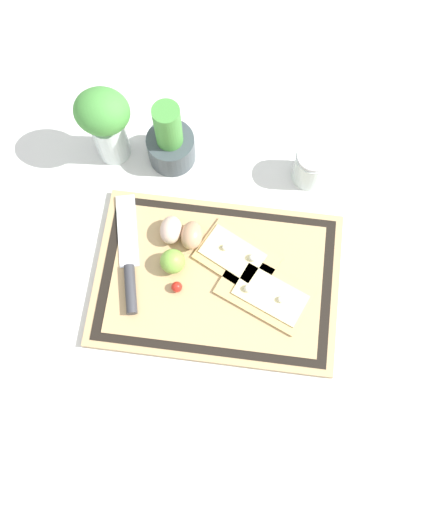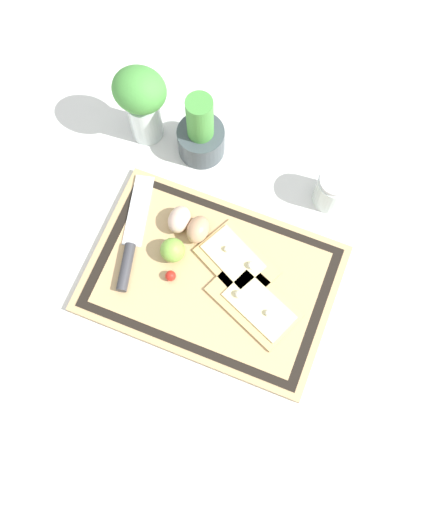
{
  "view_description": "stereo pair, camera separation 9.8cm",
  "coord_description": "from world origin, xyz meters",
  "px_view_note": "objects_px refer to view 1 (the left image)",
  "views": [
    {
      "loc": [
        0.05,
        -0.35,
        1.18
      ],
      "look_at": [
        0.0,
        0.04,
        0.04
      ],
      "focal_mm": 42.0,
      "sensor_mm": 36.0,
      "label": 1
    },
    {
      "loc": [
        0.14,
        -0.32,
        1.18
      ],
      "look_at": [
        0.0,
        0.04,
        0.04
      ],
      "focal_mm": 42.0,
      "sensor_mm": 36.0,
      "label": 2
    }
  ],
  "objects_px": {
    "pizza_slice_far": "(237,256)",
    "lime": "(173,261)",
    "sauce_jar": "(310,167)",
    "herb_glass": "(105,122)",
    "herb_pot": "(170,142)",
    "pizza_slice_near": "(266,293)",
    "cherry_tomato_red": "(177,287)",
    "egg_pink": "(171,230)",
    "knife": "(130,272)",
    "egg_brown": "(192,235)"
  },
  "relations": [
    {
      "from": "egg_pink",
      "to": "herb_pot",
      "type": "height_order",
      "value": "herb_pot"
    },
    {
      "from": "pizza_slice_near",
      "to": "egg_brown",
      "type": "distance_m",
      "value": 0.19
    },
    {
      "from": "sauce_jar",
      "to": "egg_brown",
      "type": "bearing_deg",
      "value": -141.08
    },
    {
      "from": "pizza_slice_near",
      "to": "herb_pot",
      "type": "height_order",
      "value": "herb_pot"
    },
    {
      "from": "pizza_slice_far",
      "to": "herb_pot",
      "type": "xyz_separation_m",
      "value": [
        -0.17,
        0.22,
        0.04
      ]
    },
    {
      "from": "knife",
      "to": "herb_glass",
      "type": "distance_m",
      "value": 0.31
    },
    {
      "from": "knife",
      "to": "herb_pot",
      "type": "distance_m",
      "value": 0.29
    },
    {
      "from": "egg_pink",
      "to": "sauce_jar",
      "type": "xyz_separation_m",
      "value": [
        0.27,
        0.18,
        -0.0
      ]
    },
    {
      "from": "knife",
      "to": "cherry_tomato_red",
      "type": "height_order",
      "value": "same"
    },
    {
      "from": "pizza_slice_far",
      "to": "cherry_tomato_red",
      "type": "height_order",
      "value": "pizza_slice_far"
    },
    {
      "from": "herb_glass",
      "to": "egg_brown",
      "type": "bearing_deg",
      "value": -43.67
    },
    {
      "from": "pizza_slice_far",
      "to": "lime",
      "type": "bearing_deg",
      "value": -165.08
    },
    {
      "from": "pizza_slice_far",
      "to": "knife",
      "type": "xyz_separation_m",
      "value": [
        -0.21,
        -0.06,
        0.0
      ]
    },
    {
      "from": "sauce_jar",
      "to": "herb_glass",
      "type": "bearing_deg",
      "value": 179.09
    },
    {
      "from": "pizza_slice_far",
      "to": "lime",
      "type": "distance_m",
      "value": 0.13
    },
    {
      "from": "pizza_slice_far",
      "to": "egg_pink",
      "type": "bearing_deg",
      "value": 166.28
    },
    {
      "from": "pizza_slice_near",
      "to": "herb_glass",
      "type": "bearing_deg",
      "value": 141.53
    },
    {
      "from": "knife",
      "to": "cherry_tomato_red",
      "type": "distance_m",
      "value": 0.1
    },
    {
      "from": "herb_pot",
      "to": "egg_brown",
      "type": "bearing_deg",
      "value": -69.64
    },
    {
      "from": "lime",
      "to": "herb_pot",
      "type": "distance_m",
      "value": 0.26
    },
    {
      "from": "pizza_slice_near",
      "to": "lime",
      "type": "height_order",
      "value": "lime"
    },
    {
      "from": "egg_brown",
      "to": "lime",
      "type": "distance_m",
      "value": 0.07
    },
    {
      "from": "pizza_slice_far",
      "to": "knife",
      "type": "bearing_deg",
      "value": -163.68
    },
    {
      "from": "pizza_slice_far",
      "to": "herb_glass",
      "type": "relative_size",
      "value": 0.91
    },
    {
      "from": "pizza_slice_near",
      "to": "sauce_jar",
      "type": "height_order",
      "value": "sauce_jar"
    },
    {
      "from": "knife",
      "to": "egg_brown",
      "type": "bearing_deg",
      "value": 37.88
    },
    {
      "from": "pizza_slice_near",
      "to": "lime",
      "type": "bearing_deg",
      "value": 169.43
    },
    {
      "from": "pizza_slice_far",
      "to": "egg_brown",
      "type": "height_order",
      "value": "egg_brown"
    },
    {
      "from": "pizza_slice_far",
      "to": "herb_glass",
      "type": "height_order",
      "value": "herb_glass"
    },
    {
      "from": "herb_pot",
      "to": "herb_glass",
      "type": "distance_m",
      "value": 0.14
    },
    {
      "from": "cherry_tomato_red",
      "to": "sauce_jar",
      "type": "xyz_separation_m",
      "value": [
        0.24,
        0.29,
        0.01
      ]
    },
    {
      "from": "egg_brown",
      "to": "egg_pink",
      "type": "height_order",
      "value": "same"
    },
    {
      "from": "cherry_tomato_red",
      "to": "sauce_jar",
      "type": "distance_m",
      "value": 0.38
    },
    {
      "from": "herb_glass",
      "to": "cherry_tomato_red",
      "type": "bearing_deg",
      "value": -58.34
    },
    {
      "from": "sauce_jar",
      "to": "herb_pot",
      "type": "bearing_deg",
      "value": 178.07
    },
    {
      "from": "cherry_tomato_red",
      "to": "egg_pink",
      "type": "bearing_deg",
      "value": 104.01
    },
    {
      "from": "sauce_jar",
      "to": "herb_glass",
      "type": "xyz_separation_m",
      "value": [
        -0.43,
        0.01,
        0.08
      ]
    },
    {
      "from": "herb_pot",
      "to": "herb_glass",
      "type": "relative_size",
      "value": 0.89
    },
    {
      "from": "sauce_jar",
      "to": "herb_glass",
      "type": "relative_size",
      "value": 0.45
    },
    {
      "from": "knife",
      "to": "sauce_jar",
      "type": "height_order",
      "value": "sauce_jar"
    },
    {
      "from": "herb_glass",
      "to": "egg_pink",
      "type": "bearing_deg",
      "value": -49.77
    },
    {
      "from": "knife",
      "to": "sauce_jar",
      "type": "relative_size",
      "value": 2.82
    },
    {
      "from": "knife",
      "to": "egg_brown",
      "type": "height_order",
      "value": "egg_brown"
    },
    {
      "from": "sauce_jar",
      "to": "pizza_slice_near",
      "type": "bearing_deg",
      "value": -103.18
    },
    {
      "from": "herb_pot",
      "to": "sauce_jar",
      "type": "bearing_deg",
      "value": -1.93
    },
    {
      "from": "lime",
      "to": "herb_pot",
      "type": "relative_size",
      "value": 0.28
    },
    {
      "from": "egg_brown",
      "to": "sauce_jar",
      "type": "bearing_deg",
      "value": 38.92
    },
    {
      "from": "pizza_slice_near",
      "to": "herb_pot",
      "type": "relative_size",
      "value": 1.13
    },
    {
      "from": "egg_pink",
      "to": "lime",
      "type": "relative_size",
      "value": 1.18
    },
    {
      "from": "pizza_slice_far",
      "to": "egg_pink",
      "type": "height_order",
      "value": "egg_pink"
    }
  ]
}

